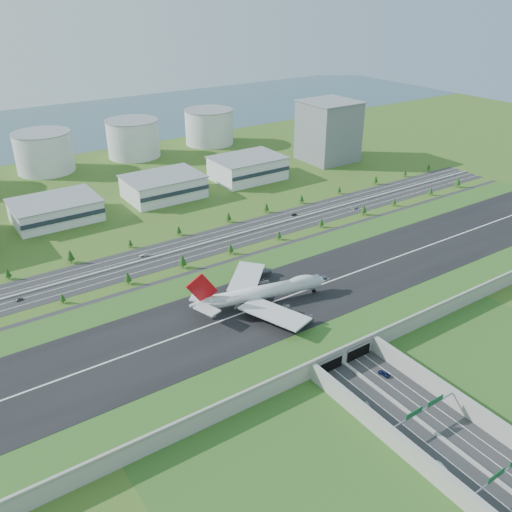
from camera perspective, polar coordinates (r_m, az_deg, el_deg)
ground at (r=283.57m, az=2.38°, el=-6.06°), size 1200.00×1200.00×0.00m
airfield_deck at (r=281.29m, az=2.41°, el=-5.36°), size 520.00×100.00×9.20m
underpass_road at (r=226.60m, az=18.03°, el=-16.46°), size 38.80×120.40×8.00m
sign_gantry_near at (r=226.09m, az=17.28°, el=-15.23°), size 38.70×0.70×9.80m
sign_gantry_far at (r=213.66m, az=24.82°, el=-19.85°), size 38.70×0.70×9.80m
north_expressway at (r=354.45m, az=-6.70°, el=0.93°), size 560.00×36.00×0.12m
tree_row at (r=352.29m, az=-6.88°, el=1.56°), size 500.43×48.69×8.40m
hangar_mid_a at (r=416.16m, az=-20.34°, el=4.53°), size 58.00×42.00×15.00m
hangar_mid_b at (r=440.62m, az=-9.70°, el=7.21°), size 58.00×42.00×17.00m
hangar_mid_c at (r=476.50m, az=-0.89°, el=9.22°), size 58.00×42.00×19.00m
office_tower at (r=531.09m, az=7.62°, el=12.87°), size 46.00×46.00×55.00m
fuel_tank_b at (r=529.95m, az=-21.42°, el=10.13°), size 50.00×50.00×35.00m
fuel_tank_c at (r=553.49m, az=-12.80°, el=11.96°), size 50.00×50.00×35.00m
fuel_tank_d at (r=588.47m, az=-4.96°, el=13.38°), size 50.00×50.00×35.00m
bay_water at (r=702.70m, az=-21.93°, el=12.34°), size 1200.00×260.00×0.06m
boeing_747 at (r=273.08m, az=0.70°, el=-3.80°), size 76.47×71.54×23.94m
car_0 at (r=232.63m, az=11.62°, el=-15.03°), size 3.11×4.29×1.36m
car_1 at (r=216.04m, az=18.81°, el=-20.17°), size 1.84×4.78×1.56m
car_2 at (r=249.14m, az=13.33°, el=-11.94°), size 3.50×5.92×1.54m
car_4 at (r=320.53m, az=-23.65°, el=-4.19°), size 4.32×2.51×1.38m
car_5 at (r=401.44m, az=4.02°, el=4.37°), size 4.24×2.03×1.34m
car_6 at (r=419.71m, az=10.33°, el=5.04°), size 6.62×3.97×1.72m
car_7 at (r=346.95m, az=-11.75°, el=0.09°), size 6.20×3.83×1.68m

